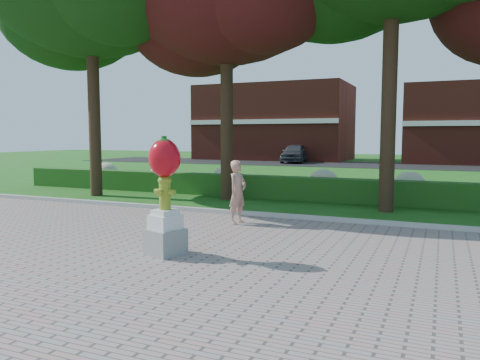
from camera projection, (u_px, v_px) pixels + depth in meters
The scene contains 10 objects.
ground at pixel (194, 238), 10.40m from camera, with size 100.00×100.00×0.00m, color #1B5415.
walkway at pixel (59, 292), 6.75m from camera, with size 40.00×14.00×0.04m, color gray.
curb at pixel (246, 214), 13.13m from camera, with size 40.00×0.18×0.15m, color #ADADA5.
lawn_hedge at pixel (289, 188), 16.75m from camera, with size 24.00×0.70×0.80m, color #144716.
hydrangea_row at pixel (312, 182), 17.43m from camera, with size 20.10×1.10×0.99m.
street at pixel (372, 165), 35.96m from camera, with size 50.00×8.00×0.02m, color black.
building_left at pixel (275, 123), 45.08m from camera, with size 14.00×8.00×7.00m, color maroon.
hydrant_sculpture at pixel (165, 192), 8.67m from camera, with size 0.76×0.76×2.22m.
woman at pixel (238, 192), 11.81m from camera, with size 0.59×0.38×1.61m, color tan.
parked_car at pixel (294, 153), 39.04m from camera, with size 1.87×4.65×1.58m, color #414349.
Camera 1 is at (5.02, -8.98, 2.26)m, focal length 35.00 mm.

